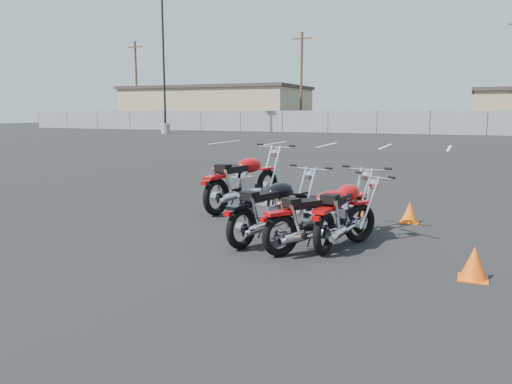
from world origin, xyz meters
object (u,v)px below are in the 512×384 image
at_px(motorcycle_front_red, 244,181).
at_px(motorcycle_rear_red, 322,217).
at_px(motorcycle_second_black, 273,209).
at_px(motorcycle_third_red, 344,211).

bearing_deg(motorcycle_front_red, motorcycle_rear_red, -45.42).
relative_size(motorcycle_second_black, motorcycle_third_red, 0.99).
distance_m(motorcycle_second_black, motorcycle_third_red, 0.96).
relative_size(motorcycle_front_red, motorcycle_third_red, 1.17).
relative_size(motorcycle_third_red, motorcycle_rear_red, 1.12).
xyz_separation_m(motorcycle_front_red, motorcycle_third_red, (2.24, -1.66, -0.07)).
distance_m(motorcycle_second_black, motorcycle_rear_red, 0.79).
bearing_deg(motorcycle_second_black, motorcycle_front_red, 124.90).
xyz_separation_m(motorcycle_second_black, motorcycle_rear_red, (0.76, -0.22, -0.01)).
bearing_deg(motorcycle_third_red, motorcycle_second_black, -168.03).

